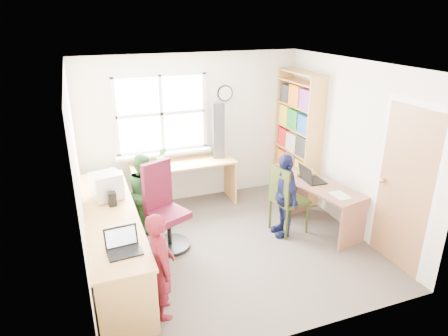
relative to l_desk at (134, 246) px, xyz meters
name	(u,v)px	position (x,y,z in m)	size (l,w,h in m)	color
room	(229,160)	(1.32, 0.38, 0.76)	(3.64, 3.44, 2.44)	#494039
l_desk	(134,246)	(0.00, 0.00, 0.00)	(2.38, 2.95, 0.75)	#EDAE5F
right_desk	(323,199)	(2.72, 0.26, 0.03)	(0.76, 1.24, 0.67)	#97634B
bookshelf	(297,139)	(2.96, 1.47, 0.55)	(0.30, 1.02, 2.10)	#EDAE5F
swivel_chair	(164,212)	(0.50, 0.63, 0.05)	(0.72, 0.72, 1.17)	black
wooden_chair	(286,197)	(2.17, 0.39, 0.09)	(0.51, 0.51, 1.01)	#2E3712
crt_monitor	(107,186)	(-0.18, 0.77, 0.47)	(0.41, 0.39, 0.34)	silver
laptop_left	(123,246)	(-0.15, -0.51, 0.35)	(0.35, 0.30, 0.23)	black
laptop_right	(310,178)	(2.64, 0.52, 0.27)	(0.31, 0.37, 0.25)	black
speaker_a	(112,199)	(-0.15, 0.54, 0.38)	(0.10, 0.10, 0.18)	black
speaker_b	(108,182)	(-0.14, 1.14, 0.38)	(0.10, 0.10, 0.16)	black
cd_tower	(218,130)	(1.66, 1.76, 0.75)	(0.20, 0.18, 0.91)	black
game_box	(304,172)	(2.71, 0.81, 0.24)	(0.36, 0.36, 0.06)	red
paper_a	(120,230)	(-0.14, -0.10, 0.30)	(0.27, 0.33, 0.00)	silver
paper_b	(340,195)	(2.76, -0.04, 0.21)	(0.20, 0.28, 0.00)	silver
potted_plant	(162,156)	(0.72, 1.71, 0.44)	(0.16, 0.13, 0.29)	#2C6F34
person_red	(161,266)	(0.19, -0.66, 0.12)	(0.42, 0.28, 1.16)	maroon
person_green	(145,192)	(0.35, 1.21, 0.12)	(0.56, 0.43, 1.14)	#2D6829
person_navy	(284,195)	(2.13, 0.35, 0.14)	(0.70, 0.29, 1.20)	#141840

